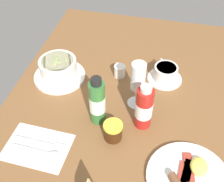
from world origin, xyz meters
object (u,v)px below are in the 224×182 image
at_px(sauce_bottle_green, 97,102).
at_px(breakfast_plate, 189,178).
at_px(creamer_jug, 120,71).
at_px(coffee_cup, 165,73).
at_px(wine_glass, 138,79).
at_px(sauce_bottle_red, 144,108).
at_px(jam_jar, 113,131).
at_px(porridge_bowl, 59,69).
at_px(cutlery_setting, 39,147).

height_order(sauce_bottle_green, breakfast_plate, sauce_bottle_green).
bearing_deg(creamer_jug, coffee_cup, 96.87).
bearing_deg(wine_glass, sauce_bottle_red, 22.35).
height_order(coffee_cup, creamer_jug, coffee_cup).
distance_m(creamer_jug, jam_jar, 0.29).
distance_m(coffee_cup, jam_jar, 0.33).
bearing_deg(sauce_bottle_red, coffee_cup, 167.88).
relative_size(porridge_bowl, jam_jar, 3.21).
xyz_separation_m(cutlery_setting, breakfast_plate, (0.00, 0.44, 0.01)).
bearing_deg(sauce_bottle_red, porridge_bowl, -113.88).
height_order(wine_glass, breakfast_plate, wine_glass).
bearing_deg(cutlery_setting, coffee_cup, 139.23).
distance_m(wine_glass, breakfast_plate, 0.33).
bearing_deg(coffee_cup, cutlery_setting, -40.77).
bearing_deg(cutlery_setting, breakfast_plate, 89.42).
distance_m(wine_glass, jam_jar, 0.18).
relative_size(porridge_bowl, cutlery_setting, 0.98).
distance_m(cutlery_setting, breakfast_plate, 0.44).
xyz_separation_m(coffee_cup, creamer_jug, (0.02, -0.17, -0.00)).
relative_size(cutlery_setting, sauce_bottle_red, 1.19).
bearing_deg(creamer_jug, breakfast_plate, 35.96).
height_order(cutlery_setting, breakfast_plate, breakfast_plate).
relative_size(sauce_bottle_green, breakfast_plate, 0.77).
relative_size(porridge_bowl, breakfast_plate, 0.83).
xyz_separation_m(coffee_cup, breakfast_plate, (0.40, 0.10, -0.02)).
height_order(coffee_cup, sauce_bottle_green, sauce_bottle_green).
bearing_deg(sauce_bottle_red, cutlery_setting, -60.84).
distance_m(coffee_cup, sauce_bottle_green, 0.32).
relative_size(cutlery_setting, creamer_jug, 3.73).
relative_size(cutlery_setting, sauce_bottle_green, 1.10).
relative_size(wine_glass, jam_jar, 2.88).
bearing_deg(wine_glass, cutlery_setting, -46.02).
xyz_separation_m(porridge_bowl, jam_jar, (0.22, 0.26, -0.01)).
bearing_deg(wine_glass, sauce_bottle_green, -47.81).
bearing_deg(coffee_cup, sauce_bottle_green, -38.13).
relative_size(sauce_bottle_red, breakfast_plate, 0.71).
bearing_deg(wine_glass, coffee_cup, 150.22).
height_order(coffee_cup, wine_glass, wine_glass).
relative_size(creamer_jug, sauce_bottle_red, 0.32).
height_order(jam_jar, sauce_bottle_red, sauce_bottle_red).
relative_size(cutlery_setting, breakfast_plate, 0.85).
bearing_deg(sauce_bottle_green, sauce_bottle_red, 95.71).
relative_size(coffee_cup, wine_glass, 0.76).
distance_m(porridge_bowl, sauce_bottle_red, 0.37).
xyz_separation_m(coffee_cup, sauce_bottle_red, (0.23, -0.05, 0.05)).
height_order(porridge_bowl, wine_glass, wine_glass).
relative_size(wine_glass, sauce_bottle_green, 0.96).
relative_size(wine_glass, sauce_bottle_red, 1.05).
distance_m(creamer_jug, wine_glass, 0.18).
relative_size(coffee_cup, sauce_bottle_green, 0.73).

